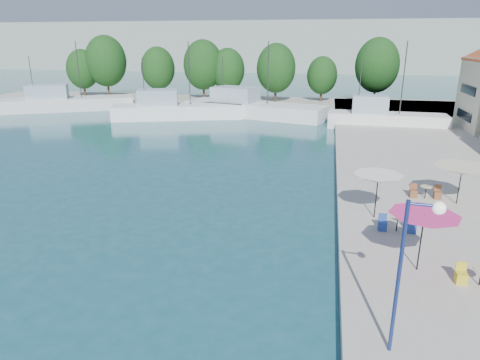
% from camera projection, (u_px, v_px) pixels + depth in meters
% --- Properties ---
extents(quay_far, '(90.00, 16.00, 0.60)m').
position_uv_depth(quay_far, '(244.00, 104.00, 67.36)').
color(quay_far, '#ACA49B').
rests_on(quay_far, ground).
extents(hill_west, '(180.00, 40.00, 16.00)m').
position_uv_depth(hill_west, '(234.00, 46.00, 155.80)').
color(hill_west, gray).
rests_on(hill_west, ground).
extents(hill_east, '(140.00, 40.00, 12.00)m').
position_uv_depth(hill_east, '(426.00, 52.00, 161.60)').
color(hill_east, gray).
rests_on(hill_east, ground).
extents(trawler_01, '(18.52, 12.69, 10.20)m').
position_uv_depth(trawler_01, '(66.00, 103.00, 63.28)').
color(trawler_01, silver).
rests_on(trawler_01, ground).
extents(trawler_02, '(17.31, 9.56, 10.20)m').
position_uv_depth(trawler_02, '(174.00, 110.00, 56.47)').
color(trawler_02, white).
rests_on(trawler_02, ground).
extents(trawler_03, '(20.06, 10.20, 10.20)m').
position_uv_depth(trawler_03, '(251.00, 108.00, 58.14)').
color(trawler_03, white).
rests_on(trawler_03, ground).
extents(trawler_04, '(13.46, 4.01, 10.20)m').
position_uv_depth(trawler_04, '(383.00, 119.00, 49.89)').
color(trawler_04, white).
rests_on(trawler_04, ground).
extents(tree_01, '(5.35, 5.35, 7.93)m').
position_uv_depth(tree_01, '(82.00, 69.00, 73.58)').
color(tree_01, '#3F2B19').
rests_on(tree_01, quay_far).
extents(tree_02, '(6.90, 6.90, 10.21)m').
position_uv_depth(tree_02, '(106.00, 61.00, 73.36)').
color(tree_02, '#3F2B19').
rests_on(tree_02, quay_far).
extents(tree_03, '(5.64, 5.64, 8.35)m').
position_uv_depth(tree_03, '(158.00, 68.00, 72.00)').
color(tree_03, '#3F2B19').
rests_on(tree_03, quay_far).
extents(tree_04, '(6.41, 6.41, 9.49)m').
position_uv_depth(tree_04, '(203.00, 65.00, 69.60)').
color(tree_04, '#3F2B19').
rests_on(tree_04, quay_far).
extents(tree_05, '(5.52, 5.52, 8.17)m').
position_uv_depth(tree_05, '(228.00, 70.00, 69.77)').
color(tree_05, '#3F2B19').
rests_on(tree_05, quay_far).
extents(tree_06, '(6.05, 6.05, 8.96)m').
position_uv_depth(tree_06, '(276.00, 68.00, 66.25)').
color(tree_06, '#3F2B19').
rests_on(tree_06, quay_far).
extents(tree_07, '(4.71, 4.71, 6.97)m').
position_uv_depth(tree_07, '(322.00, 75.00, 67.28)').
color(tree_07, '#3F2B19').
rests_on(tree_07, quay_far).
extents(tree_08, '(6.62, 6.62, 9.80)m').
position_uv_depth(tree_08, '(377.00, 65.00, 65.29)').
color(tree_08, '#3F2B19').
rests_on(tree_08, quay_far).
extents(umbrella_pink, '(2.85, 2.85, 2.51)m').
position_uv_depth(umbrella_pink, '(424.00, 220.00, 17.35)').
color(umbrella_pink, black).
rests_on(umbrella_pink, quay_right).
extents(umbrella_white, '(2.63, 2.63, 2.47)m').
position_uv_depth(umbrella_white, '(378.00, 179.00, 22.69)').
color(umbrella_white, black).
rests_on(umbrella_white, quay_right).
extents(umbrella_cream, '(3.24, 3.24, 2.32)m').
position_uv_depth(umbrella_cream, '(462.00, 170.00, 24.71)').
color(umbrella_cream, black).
rests_on(umbrella_cream, quay_right).
extents(cafe_table_01, '(1.82, 0.70, 0.76)m').
position_uv_depth(cafe_table_01, '(480.00, 279.00, 16.81)').
color(cafe_table_01, black).
rests_on(cafe_table_01, quay_right).
extents(cafe_table_02, '(1.82, 0.70, 0.76)m').
position_uv_depth(cafe_table_02, '(397.00, 226.00, 21.59)').
color(cafe_table_02, black).
rests_on(cafe_table_02, quay_right).
extents(cafe_table_03, '(1.82, 0.70, 0.76)m').
position_uv_depth(cafe_table_03, '(425.00, 194.00, 26.19)').
color(cafe_table_03, black).
rests_on(cafe_table_03, quay_right).
extents(street_lamp, '(1.04, 0.36, 5.03)m').
position_uv_depth(street_lamp, '(414.00, 251.00, 12.19)').
color(street_lamp, navy).
rests_on(street_lamp, quay_right).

